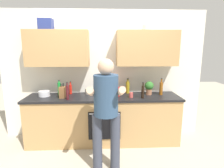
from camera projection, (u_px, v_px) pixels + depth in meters
ground_plane at (104, 141)px, 3.53m from camera, size 12.00×12.00×0.00m
back_wall_unit at (103, 63)px, 3.51m from camera, size 4.00×0.38×2.50m
counter at (104, 119)px, 3.44m from camera, size 2.84×0.67×0.90m
person_standing at (106, 107)px, 2.51m from camera, size 0.49×0.45×1.65m
bottle_juice at (101, 91)px, 3.36m from camera, size 0.06×0.06×0.22m
bottle_syrup at (161, 88)px, 3.44m from camera, size 0.06×0.06×0.32m
bottle_soy at (143, 92)px, 3.20m from camera, size 0.05×0.05×0.29m
bottle_oil at (128, 87)px, 3.56m from camera, size 0.07×0.07×0.29m
bottle_hotsauce at (71, 89)px, 3.50m from camera, size 0.05×0.05×0.24m
bottle_soda at (59, 89)px, 3.41m from camera, size 0.06×0.06×0.29m
bottle_wine at (67, 92)px, 3.11m from camera, size 0.05×0.05×0.31m
cup_stoneware at (87, 92)px, 3.48m from camera, size 0.08×0.08×0.11m
cup_ceramic at (131, 95)px, 3.25m from camera, size 0.07×0.07×0.09m
mixing_bowl at (44, 94)px, 3.35m from camera, size 0.21×0.21×0.10m
knife_block at (62, 92)px, 3.24m from camera, size 0.10×0.14×0.26m
potted_herb at (149, 87)px, 3.44m from camera, size 0.17×0.17×0.26m
grocery_bag_crisps at (113, 91)px, 3.42m from camera, size 0.29×0.24×0.14m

